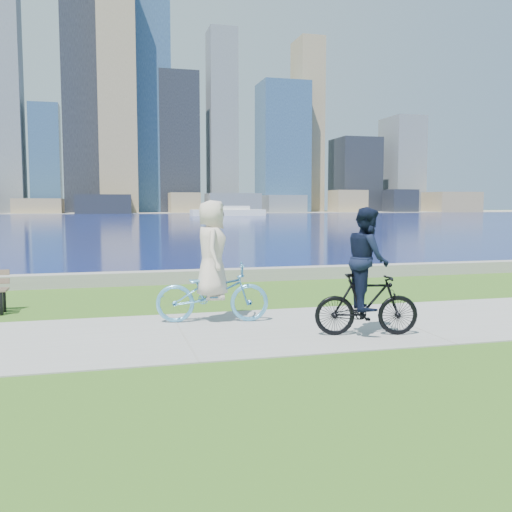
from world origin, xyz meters
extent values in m
plane|color=#2E5717|center=(0.00, 0.00, 0.00)|extent=(320.00, 320.00, 0.00)
cube|color=gray|center=(0.00, 0.00, 0.01)|extent=(80.00, 3.50, 0.02)
cube|color=gray|center=(0.00, 6.20, 0.17)|extent=(90.00, 0.50, 0.35)
cube|color=#0C1753|center=(0.00, 72.00, 0.00)|extent=(320.00, 131.00, 0.01)
cube|color=gray|center=(0.00, 130.00, 0.06)|extent=(320.00, 30.00, 0.12)
cube|color=#8D7957|center=(-15.35, 121.22, 1.63)|extent=(9.93, 9.07, 3.26)
cube|color=black|center=(-1.93, 119.39, 2.06)|extent=(11.59, 9.48, 4.12)
cube|color=#8D7957|center=(16.01, 121.49, 2.33)|extent=(6.66, 6.74, 4.66)
cube|color=slate|center=(26.87, 119.28, 2.26)|extent=(11.84, 7.70, 4.51)
cube|color=slate|center=(39.76, 121.48, 2.08)|extent=(9.34, 8.08, 4.16)
cube|color=#8D7957|center=(56.10, 120.81, 2.72)|extent=(7.75, 6.94, 5.44)
cube|color=black|center=(69.77, 119.67, 2.83)|extent=(6.84, 6.24, 5.66)
cube|color=#8D7957|center=(84.38, 119.73, 2.55)|extent=(11.75, 9.72, 5.10)
cube|color=slate|center=(-23.18, 131.24, 32.33)|extent=(7.99, 8.20, 64.66)
cube|color=navy|center=(-14.54, 131.31, 12.41)|extent=(6.56, 6.97, 24.82)
cube|color=#8D7957|center=(1.58, 127.02, 26.00)|extent=(8.32, 11.61, 52.00)
cube|color=black|center=(15.89, 132.67, 16.73)|extent=(9.54, 11.75, 33.46)
cube|color=slate|center=(26.99, 131.95, 22.29)|extent=(6.77, 7.64, 44.58)
cube|color=navy|center=(41.57, 128.09, 15.91)|extent=(11.67, 10.23, 31.82)
cube|color=#8D7957|center=(49.67, 132.70, 22.01)|extent=(6.17, 9.79, 44.02)
cube|color=black|center=(62.83, 131.66, 9.63)|extent=(10.72, 11.49, 19.27)
cube|color=slate|center=(76.16, 131.06, 12.57)|extent=(8.36, 11.79, 25.15)
cube|color=black|center=(-6.00, 132.00, 38.00)|extent=(9.00, 9.00, 76.00)
cube|color=navy|center=(10.00, 131.00, 32.00)|extent=(8.00, 8.00, 64.00)
cube|color=white|center=(19.64, 90.29, 0.56)|extent=(13.06, 3.73, 1.12)
cube|color=white|center=(19.64, 90.29, 1.45)|extent=(7.46, 2.80, 0.65)
cube|color=black|center=(-3.21, 2.57, 0.23)|extent=(0.06, 0.06, 0.46)
cube|color=black|center=(-3.21, 2.94, 0.23)|extent=(0.06, 0.06, 0.46)
imported|color=#5CADDF|center=(0.66, 0.85, 0.56)|extent=(1.05, 2.14, 1.07)
imported|color=silver|center=(0.66, 0.85, 1.34)|extent=(0.71, 0.97, 1.79)
imported|color=black|center=(2.90, -0.85, 0.53)|extent=(0.85, 1.76, 1.02)
imported|color=black|center=(2.90, -0.85, 1.29)|extent=(0.79, 0.92, 1.67)
camera|label=1|loc=(-1.17, -9.30, 2.18)|focal=40.00mm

